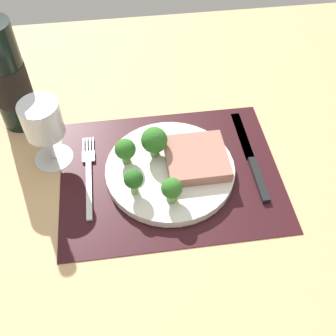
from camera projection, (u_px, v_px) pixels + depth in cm
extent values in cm
cube|color=tan|center=(170.00, 179.00, 76.41)|extent=(140.00, 110.00, 3.00)
cube|color=black|center=(170.00, 173.00, 75.14)|extent=(40.10, 31.34, 0.30)
cylinder|color=silver|center=(170.00, 170.00, 74.41)|extent=(23.55, 23.55, 1.60)
cube|color=#9E6B5B|center=(196.00, 158.00, 73.78)|extent=(11.03, 10.99, 2.14)
cylinder|color=#5B8942|center=(126.00, 158.00, 74.10)|extent=(1.57, 1.57, 1.63)
sphere|color=#2D6B23|center=(125.00, 149.00, 72.22)|extent=(3.81, 3.81, 3.81)
cylinder|color=#6B994C|center=(134.00, 188.00, 69.50)|extent=(1.37, 1.37, 2.13)
sphere|color=#235B1E|center=(134.00, 179.00, 67.59)|extent=(3.30, 3.30, 3.30)
cylinder|color=#6B994C|center=(155.00, 151.00, 75.20)|extent=(1.70, 1.70, 1.70)
sphere|color=#2D6B23|center=(154.00, 140.00, 72.98)|extent=(4.79, 4.79, 4.79)
cylinder|color=#6B994C|center=(172.00, 196.00, 68.63)|extent=(1.79, 1.79, 1.67)
sphere|color=#2D6B23|center=(172.00, 188.00, 66.82)|extent=(3.56, 3.56, 3.56)
cube|color=silver|center=(89.00, 189.00, 72.30)|extent=(1.00, 13.00, 0.50)
cube|color=silver|center=(89.00, 157.00, 77.21)|extent=(2.40, 2.60, 0.40)
cube|color=silver|center=(84.00, 145.00, 79.09)|extent=(0.30, 3.60, 0.35)
cube|color=silver|center=(87.00, 145.00, 79.14)|extent=(0.30, 3.60, 0.35)
cube|color=silver|center=(90.00, 145.00, 79.20)|extent=(0.30, 3.60, 0.35)
cube|color=silver|center=(93.00, 144.00, 79.25)|extent=(0.30, 3.60, 0.35)
cube|color=black|center=(259.00, 179.00, 73.60)|extent=(1.40, 10.00, 0.80)
cube|color=silver|center=(243.00, 135.00, 81.05)|extent=(1.80, 13.00, 0.30)
cylinder|color=black|center=(7.00, 77.00, 75.71)|extent=(7.31, 7.31, 22.17)
cylinder|color=black|center=(9.00, 82.00, 76.57)|extent=(7.46, 7.46, 7.76)
cylinder|color=silver|center=(54.00, 157.00, 77.56)|extent=(7.26, 7.26, 0.40)
cylinder|color=silver|center=(50.00, 145.00, 74.90)|extent=(0.80, 0.80, 6.50)
cylinder|color=silver|center=(42.00, 119.00, 69.89)|extent=(6.99, 6.99, 6.50)
cylinder|color=tan|center=(44.00, 127.00, 71.35)|extent=(6.15, 6.15, 2.72)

